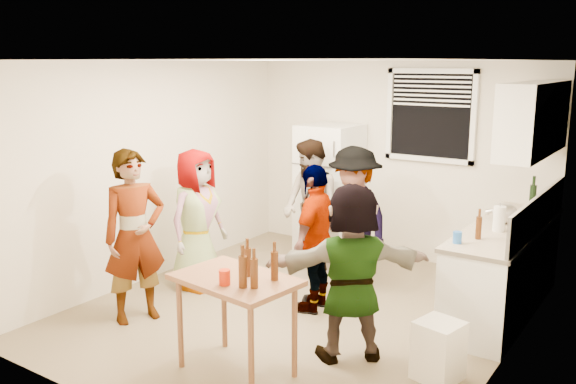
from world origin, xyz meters
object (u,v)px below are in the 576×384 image
Objects in this scene: trash_bin at (439,349)px; guest_grey at (199,286)px; guest_orange at (349,356)px; wine_bottle at (532,210)px; beer_bottle_counter at (478,239)px; blue_cup at (457,243)px; guest_back_right at (353,285)px; beer_bottle_table at (243,287)px; guest_stripe at (139,318)px; red_cup at (225,285)px; guest_black at (315,309)px; kettle at (504,223)px; guest_back_left at (310,270)px; refrigerator at (329,190)px; serving_table at (237,371)px.

trash_bin is 0.31× the size of guest_grey.
trash_bin is at bearing 144.18° from guest_orange.
wine_bottle reaches higher than guest_orange.
beer_bottle_counter reaches higher than blue_cup.
beer_bottle_counter is 0.13× the size of guest_back_right.
beer_bottle_table reaches higher than guest_stripe.
red_cup is 1.84m from guest_black.
kettle reaches higher than guest_back_left.
beer_bottle_counter is 3.35m from guest_stripe.
guest_back_left is 1.04× the size of guest_orange.
beer_bottle_counter is 0.43× the size of trash_bin.
red_cup is at bearing 15.41° from guest_orange.
guest_orange is (-0.76, -1.81, -0.90)m from kettle.
refrigerator is 14.40× the size of red_cup.
trash_bin reaches higher than guest_stripe.
kettle is 0.16× the size of guest_stripe.
blue_cup is at bearing -35.14° from refrigerator.
serving_table is 0.60× the size of guest_back_left.
blue_cup is 0.22× the size of trash_bin.
trash_bin is (0.00, -1.74, -0.65)m from kettle.
guest_black is (-1.65, -1.81, -0.90)m from wine_bottle.
guest_back_left is at bearing -32.72° from guest_grey.
serving_table is at bearing -46.58° from guest_back_left.
guest_orange is (0.79, -0.72, 0.00)m from guest_black.
guest_grey reaches higher than guest_orange.
beer_bottle_counter is 0.26m from blue_cup.
trash_bin is 0.80m from guest_orange.
refrigerator reaches higher than trash_bin.
kettle is at bearing 116.97° from guest_black.
guest_back_right is at bearing 136.65° from trash_bin.
kettle is 0.17× the size of guest_back_right.
blue_cup is 0.07× the size of guest_back_left.
refrigerator is at bearing 109.64° from beer_bottle_table.
beer_bottle_counter is at bearing -163.63° from guest_orange.
beer_bottle_counter is at bearing 92.76° from trash_bin.
wine_bottle is 3.78m from guest_grey.
trash_bin is at bearing -92.33° from wine_bottle.
wine_bottle is 4.31m from guest_stripe.
kettle is (2.40, -0.63, 0.05)m from refrigerator.
kettle is at bearing -65.96° from guest_grey.
beer_bottle_table is (1.19, -3.33, -0.04)m from refrigerator.
red_cup is (-1.20, -1.79, -0.09)m from blue_cup.
blue_cup is 0.07× the size of guest_grey.
blue_cup reaches higher than guest_grey.
beer_bottle_table is at bearing -81.47° from guest_stripe.
refrigerator is at bearing 144.86° from blue_cup.
kettle is 2.96m from beer_bottle_table.
guest_grey is at bearing -106.82° from refrigerator.
trash_bin is at bearing -18.97° from guest_back_right.
red_cup is (-1.31, -2.03, -0.09)m from beer_bottle_counter.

